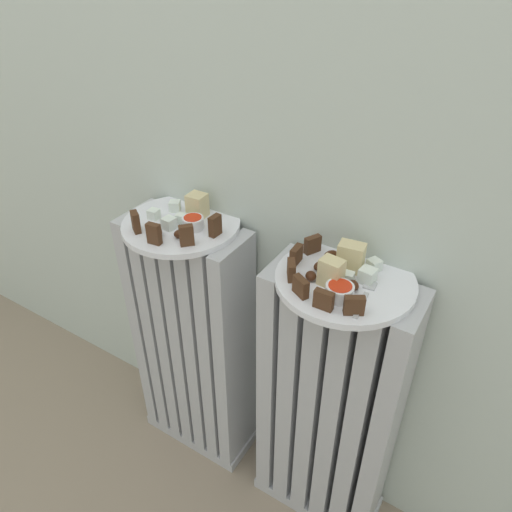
{
  "coord_description": "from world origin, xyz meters",
  "views": [
    {
      "loc": [
        0.39,
        -0.36,
        1.17
      ],
      "look_at": [
        0.0,
        0.28,
        0.66
      ],
      "focal_mm": 33.54,
      "sensor_mm": 36.0,
      "label": 1
    }
  ],
  "objects_px": {
    "jam_bowl_right": "(340,291)",
    "plate_right": "(345,280)",
    "jam_bowl_left": "(193,222)",
    "radiator_left": "(194,346)",
    "fork": "(365,296)",
    "radiator_right": "(328,410)",
    "plate_left": "(181,224)"
  },
  "relations": [
    {
      "from": "plate_left",
      "to": "plate_right",
      "type": "bearing_deg",
      "value": 0.0
    },
    {
      "from": "radiator_right",
      "to": "jam_bowl_right",
      "type": "bearing_deg",
      "value": -77.61
    },
    {
      "from": "plate_left",
      "to": "fork",
      "type": "bearing_deg",
      "value": -4.46
    },
    {
      "from": "jam_bowl_left",
      "to": "jam_bowl_right",
      "type": "relative_size",
      "value": 0.93
    },
    {
      "from": "fork",
      "to": "plate_right",
      "type": "bearing_deg",
      "value": 146.29
    },
    {
      "from": "radiator_right",
      "to": "plate_right",
      "type": "bearing_deg",
      "value": 75.96
    },
    {
      "from": "fork",
      "to": "jam_bowl_right",
      "type": "bearing_deg",
      "value": -146.07
    },
    {
      "from": "radiator_right",
      "to": "jam_bowl_left",
      "type": "height_order",
      "value": "jam_bowl_left"
    },
    {
      "from": "jam_bowl_right",
      "to": "fork",
      "type": "bearing_deg",
      "value": 33.93
    },
    {
      "from": "radiator_right",
      "to": "plate_left",
      "type": "relative_size",
      "value": 2.76
    },
    {
      "from": "plate_left",
      "to": "fork",
      "type": "height_order",
      "value": "fork"
    },
    {
      "from": "radiator_left",
      "to": "plate_left",
      "type": "distance_m",
      "value": 0.34
    },
    {
      "from": "jam_bowl_left",
      "to": "jam_bowl_right",
      "type": "height_order",
      "value": "same"
    },
    {
      "from": "plate_right",
      "to": "fork",
      "type": "xyz_separation_m",
      "value": [
        0.05,
        -0.03,
        0.01
      ]
    },
    {
      "from": "jam_bowl_right",
      "to": "radiator_right",
      "type": "bearing_deg",
      "value": 102.39
    },
    {
      "from": "radiator_left",
      "to": "jam_bowl_right",
      "type": "distance_m",
      "value": 0.52
    },
    {
      "from": "radiator_right",
      "to": "plate_left",
      "type": "height_order",
      "value": "plate_left"
    },
    {
      "from": "radiator_left",
      "to": "jam_bowl_right",
      "type": "bearing_deg",
      "value": -8.5
    },
    {
      "from": "fork",
      "to": "plate_left",
      "type": "bearing_deg",
      "value": 175.54
    },
    {
      "from": "plate_right",
      "to": "jam_bowl_left",
      "type": "height_order",
      "value": "jam_bowl_left"
    },
    {
      "from": "plate_left",
      "to": "plate_right",
      "type": "distance_m",
      "value": 0.36
    },
    {
      "from": "plate_left",
      "to": "fork",
      "type": "distance_m",
      "value": 0.41
    },
    {
      "from": "plate_right",
      "to": "jam_bowl_left",
      "type": "xyz_separation_m",
      "value": [
        -0.32,
        -0.01,
        0.02
      ]
    },
    {
      "from": "jam_bowl_left",
      "to": "radiator_right",
      "type": "bearing_deg",
      "value": 1.04
    },
    {
      "from": "radiator_right",
      "to": "jam_bowl_left",
      "type": "distance_m",
      "value": 0.49
    },
    {
      "from": "jam_bowl_right",
      "to": "plate_right",
      "type": "bearing_deg",
      "value": 102.39
    },
    {
      "from": "plate_right",
      "to": "fork",
      "type": "height_order",
      "value": "fork"
    },
    {
      "from": "radiator_left",
      "to": "radiator_right",
      "type": "relative_size",
      "value": 1.0
    },
    {
      "from": "plate_left",
      "to": "jam_bowl_right",
      "type": "xyz_separation_m",
      "value": [
        0.37,
        -0.06,
        0.02
      ]
    },
    {
      "from": "radiator_right",
      "to": "plate_right",
      "type": "relative_size",
      "value": 2.76
    },
    {
      "from": "radiator_left",
      "to": "jam_bowl_left",
      "type": "xyz_separation_m",
      "value": [
        0.04,
        -0.01,
        0.36
      ]
    },
    {
      "from": "radiator_left",
      "to": "jam_bowl_right",
      "type": "relative_size",
      "value": 14.4
    }
  ]
}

